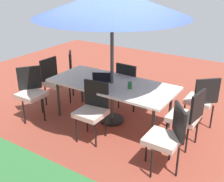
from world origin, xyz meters
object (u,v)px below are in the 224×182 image
Objects in this scene: chair_south at (129,83)px; chair_northeast at (31,91)px; dining_table at (112,86)px; chair_west at (187,115)px; chair_northwest at (167,135)px; laptop at (102,80)px; chair_southwest at (202,99)px; chair_north at (92,108)px; chair_east at (55,79)px; chair_southeast at (77,70)px; cup at (130,85)px; patio_umbrella at (112,3)px.

chair_northeast is at bearing 45.89° from chair_south.
dining_table is 2.34× the size of chair_northeast.
chair_northwest is (0.04, 0.72, 0.00)m from chair_west.
dining_table is 2.34× the size of chair_northwest.
chair_northwest is at bearing 136.14° from chair_south.
chair_west is 1.62m from laptop.
chair_northwest is 1.46m from chair_southwest.
chair_northwest is at bearing 127.46° from laptop.
chair_northeast is (1.42, 0.03, 0.00)m from chair_north.
chair_east is (1.42, 0.66, 0.00)m from chair_south.
chair_west is at bearing -143.72° from chair_southeast.
chair_north is 1.60m from chair_east.
chair_northeast is (1.39, 0.67, -0.18)m from dining_table.
cup is at bearing -32.88° from chair_northeast.
chair_east is 2.46× the size of laptop.
chair_northeast is 1.40m from chair_southeast.
laptop is (1.60, 0.03, 0.27)m from chair_west.
chair_west is at bearing 155.63° from chair_south.
chair_northeast is 1.00× the size of chair_east.
chair_northeast is at bearing 19.29° from cup.
laptop is (0.21, -0.58, 0.27)m from chair_north.
cup is at bearing 50.84° from chair_north.
laptop is at bearing 101.87° from chair_north.
dining_table is 0.21m from laptop.
chair_east is (1.46, -0.65, 0.00)m from chair_north.
chair_north and chair_south have the same top height.
chair_northeast is 1.91m from cup.
chair_west is 2.89m from chair_northeast.
chair_north is 2.46× the size of laptop.
chair_northeast and chair_southeast have the same top height.
chair_northeast is 1.93m from chair_south.
chair_west and chair_northwest have the same top height.
chair_southwest is at bearing -173.70° from chair_west.
chair_southeast is at bearing 38.36° from chair_northeast.
dining_table is at bearing -156.14° from chair_southeast.
patio_umbrella is (0.00, 0.00, 1.43)m from dining_table.
patio_umbrella reaches higher than chair_northwest.
chair_east is (0.04, -0.68, 0.00)m from chair_northeast.
chair_east is at bearing -142.27° from chair_northwest.
chair_southwest is at bearing -74.12° from chair_east.
chair_west is 2.85m from chair_east.
chair_east is at bearing 138.94° from chair_southeast.
chair_west is 1.00× the size of chair_east.
chair_south is at bearing -131.02° from chair_southeast.
chair_northeast is 8.18× the size of cup.
chair_west is 1.00× the size of chair_northwest.
chair_southeast and chair_southwest have the same top height.
chair_northeast is 2.78m from chair_northwest.
cup is at bearing -162.49° from chair_northwest.
chair_east is at bearing -31.90° from laptop.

